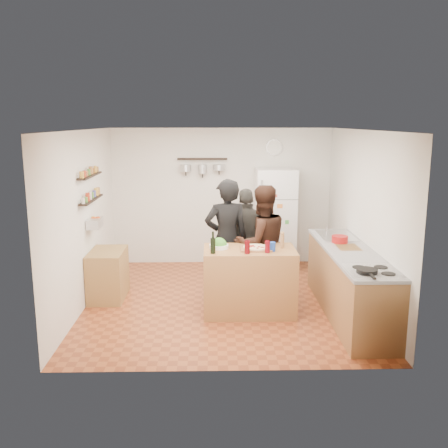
{
  "coord_description": "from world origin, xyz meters",
  "views": [
    {
      "loc": [
        -0.15,
        -7.01,
        2.63
      ],
      "look_at": [
        0.0,
        0.1,
        1.15
      ],
      "focal_mm": 40.0,
      "sensor_mm": 36.0,
      "label": 1
    }
  ],
  "objects_px": {
    "prep_island": "(249,281)",
    "pepper_mill": "(282,241)",
    "person_left": "(227,239)",
    "person_center": "(261,244)",
    "skillet": "(367,271)",
    "salad_bowl": "(219,246)",
    "red_bowl": "(340,239)",
    "wine_bottle": "(213,246)",
    "fridge": "(275,219)",
    "side_table": "(108,274)",
    "person_back": "(247,239)",
    "salt_canister": "(273,247)",
    "wall_clock": "(274,147)",
    "counter_run": "(349,283)"
  },
  "relations": [
    {
      "from": "person_left",
      "to": "wall_clock",
      "type": "xyz_separation_m",
      "value": [
        0.91,
        1.89,
        1.25
      ]
    },
    {
      "from": "fridge",
      "to": "pepper_mill",
      "type": "bearing_deg",
      "value": -94.32
    },
    {
      "from": "red_bowl",
      "to": "prep_island",
      "type": "bearing_deg",
      "value": -166.9
    },
    {
      "from": "pepper_mill",
      "to": "person_center",
      "type": "distance_m",
      "value": 0.52
    },
    {
      "from": "pepper_mill",
      "to": "person_left",
      "type": "xyz_separation_m",
      "value": [
        -0.75,
        0.57,
        -0.1
      ]
    },
    {
      "from": "red_bowl",
      "to": "fridge",
      "type": "xyz_separation_m",
      "value": [
        -0.7,
        1.87,
        -0.07
      ]
    },
    {
      "from": "pepper_mill",
      "to": "prep_island",
      "type": "bearing_deg",
      "value": -173.66
    },
    {
      "from": "fridge",
      "to": "counter_run",
      "type": "bearing_deg",
      "value": -71.94
    },
    {
      "from": "salt_canister",
      "to": "skillet",
      "type": "distance_m",
      "value": 1.41
    },
    {
      "from": "pepper_mill",
      "to": "wine_bottle",
      "type": "bearing_deg",
      "value": -164.13
    },
    {
      "from": "counter_run",
      "to": "skillet",
      "type": "bearing_deg",
      "value": -95.56
    },
    {
      "from": "skillet",
      "to": "fridge",
      "type": "height_order",
      "value": "fridge"
    },
    {
      "from": "prep_island",
      "to": "person_left",
      "type": "bearing_deg",
      "value": 115.92
    },
    {
      "from": "wine_bottle",
      "to": "pepper_mill",
      "type": "distance_m",
      "value": 0.99
    },
    {
      "from": "salt_canister",
      "to": "person_center",
      "type": "bearing_deg",
      "value": 98.74
    },
    {
      "from": "salad_bowl",
      "to": "wall_clock",
      "type": "xyz_separation_m",
      "value": [
        1.03,
        2.46,
        1.21
      ]
    },
    {
      "from": "skillet",
      "to": "wine_bottle",
      "type": "bearing_deg",
      "value": 152.19
    },
    {
      "from": "red_bowl",
      "to": "pepper_mill",
      "type": "bearing_deg",
      "value": -163.49
    },
    {
      "from": "fridge",
      "to": "side_table",
      "type": "bearing_deg",
      "value": -149.89
    },
    {
      "from": "wine_bottle",
      "to": "salt_canister",
      "type": "height_order",
      "value": "wine_bottle"
    },
    {
      "from": "person_center",
      "to": "side_table",
      "type": "xyz_separation_m",
      "value": [
        -2.29,
        0.13,
        -0.5
      ]
    },
    {
      "from": "prep_island",
      "to": "pepper_mill",
      "type": "bearing_deg",
      "value": 6.34
    },
    {
      "from": "person_center",
      "to": "prep_island",
      "type": "bearing_deg",
      "value": 47.61
    },
    {
      "from": "counter_run",
      "to": "wall_clock",
      "type": "height_order",
      "value": "wall_clock"
    },
    {
      "from": "person_left",
      "to": "counter_run",
      "type": "bearing_deg",
      "value": 145.11
    },
    {
      "from": "person_center",
      "to": "side_table",
      "type": "height_order",
      "value": "person_center"
    },
    {
      "from": "person_back",
      "to": "fridge",
      "type": "relative_size",
      "value": 0.89
    },
    {
      "from": "wine_bottle",
      "to": "salt_canister",
      "type": "relative_size",
      "value": 1.64
    },
    {
      "from": "person_left",
      "to": "fridge",
      "type": "height_order",
      "value": "person_left"
    },
    {
      "from": "person_left",
      "to": "wall_clock",
      "type": "distance_m",
      "value": 2.44
    },
    {
      "from": "pepper_mill",
      "to": "wall_clock",
      "type": "bearing_deg",
      "value": 86.26
    },
    {
      "from": "salad_bowl",
      "to": "salt_canister",
      "type": "bearing_deg",
      "value": -13.28
    },
    {
      "from": "prep_island",
      "to": "person_center",
      "type": "bearing_deg",
      "value": 66.87
    },
    {
      "from": "prep_island",
      "to": "counter_run",
      "type": "relative_size",
      "value": 0.48
    },
    {
      "from": "person_back",
      "to": "skillet",
      "type": "xyz_separation_m",
      "value": [
        1.23,
        -2.16,
        0.14
      ]
    },
    {
      "from": "wall_clock",
      "to": "person_back",
      "type": "bearing_deg",
      "value": -111.25
    },
    {
      "from": "wine_bottle",
      "to": "pepper_mill",
      "type": "relative_size",
      "value": 1.11
    },
    {
      "from": "person_back",
      "to": "wall_clock",
      "type": "xyz_separation_m",
      "value": [
        0.58,
        1.5,
        1.35
      ]
    },
    {
      "from": "person_back",
      "to": "side_table",
      "type": "xyz_separation_m",
      "value": [
        -2.11,
        -0.39,
        -0.44
      ]
    },
    {
      "from": "wall_clock",
      "to": "counter_run",
      "type": "bearing_deg",
      "value": -74.08
    },
    {
      "from": "salad_bowl",
      "to": "pepper_mill",
      "type": "distance_m",
      "value": 0.87
    },
    {
      "from": "skillet",
      "to": "pepper_mill",
      "type": "bearing_deg",
      "value": 124.07
    },
    {
      "from": "person_center",
      "to": "skillet",
      "type": "height_order",
      "value": "person_center"
    },
    {
      "from": "wine_bottle",
      "to": "person_back",
      "type": "relative_size",
      "value": 0.13
    },
    {
      "from": "counter_run",
      "to": "person_center",
      "type": "bearing_deg",
      "value": 152.28
    },
    {
      "from": "wine_bottle",
      "to": "salt_canister",
      "type": "xyz_separation_m",
      "value": [
        0.8,
        0.1,
        -0.04
      ]
    },
    {
      "from": "person_left",
      "to": "wall_clock",
      "type": "height_order",
      "value": "wall_clock"
    },
    {
      "from": "person_back",
      "to": "fridge",
      "type": "distance_m",
      "value": 1.31
    },
    {
      "from": "wine_bottle",
      "to": "person_left",
      "type": "bearing_deg",
      "value": 76.52
    },
    {
      "from": "counter_run",
      "to": "person_back",
      "type": "bearing_deg",
      "value": 139.67
    }
  ]
}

